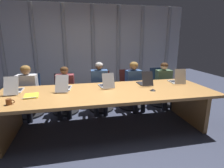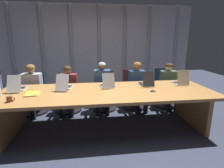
{
  "view_description": "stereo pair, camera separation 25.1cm",
  "coord_description": "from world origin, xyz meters",
  "px_view_note": "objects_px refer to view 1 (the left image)",
  "views": [
    {
      "loc": [
        -0.57,
        -3.07,
        1.69
      ],
      "look_at": [
        0.11,
        0.1,
        0.86
      ],
      "focal_mm": 28.48,
      "sensor_mm": 36.0,
      "label": 1
    },
    {
      "loc": [
        -0.32,
        -3.11,
        1.69
      ],
      "look_at": [
        0.11,
        0.1,
        0.86
      ],
      "focal_mm": 28.48,
      "sensor_mm": 36.0,
      "label": 2
    }
  ],
  "objects_px": {
    "laptop_right_mid": "(145,82)",
    "office_chair_right_end": "(160,91)",
    "laptop_left_mid": "(64,87)",
    "person_right_mid": "(135,83)",
    "office_chair_right_mid": "(130,93)",
    "spiral_notepad": "(31,96)",
    "person_center": "(100,85)",
    "person_right_end": "(165,82)",
    "conference_mic_left_side": "(153,90)",
    "laptop_center": "(106,84)",
    "office_chair_left_end": "(30,100)",
    "coffee_mug_near": "(9,102)",
    "laptop_right_end": "(177,80)",
    "person_left_mid": "(65,88)",
    "laptop_left_end": "(14,89)",
    "office_chair_left_mid": "(65,98)",
    "person_left_end": "(26,89)",
    "office_chair_center": "(101,95)"
  },
  "relations": [
    {
      "from": "office_chair_center",
      "to": "office_chair_right_end",
      "type": "relative_size",
      "value": 0.97
    },
    {
      "from": "laptop_right_end",
      "to": "office_chair_left_end",
      "type": "bearing_deg",
      "value": 82.62
    },
    {
      "from": "office_chair_center",
      "to": "office_chair_right_end",
      "type": "xyz_separation_m",
      "value": [
        1.57,
        0.0,
        0.01
      ]
    },
    {
      "from": "laptop_left_mid",
      "to": "person_right_mid",
      "type": "relative_size",
      "value": 0.45
    },
    {
      "from": "office_chair_left_mid",
      "to": "coffee_mug_near",
      "type": "height_order",
      "value": "office_chair_left_mid"
    },
    {
      "from": "laptop_left_mid",
      "to": "person_left_end",
      "type": "height_order",
      "value": "person_left_end"
    },
    {
      "from": "laptop_right_end",
      "to": "person_left_mid",
      "type": "height_order",
      "value": "person_left_mid"
    },
    {
      "from": "coffee_mug_near",
      "to": "spiral_notepad",
      "type": "distance_m",
      "value": 0.41
    },
    {
      "from": "laptop_center",
      "to": "coffee_mug_near",
      "type": "height_order",
      "value": "laptop_center"
    },
    {
      "from": "laptop_right_end",
      "to": "person_center",
      "type": "relative_size",
      "value": 0.37
    },
    {
      "from": "laptop_left_mid",
      "to": "office_chair_right_mid",
      "type": "height_order",
      "value": "laptop_left_mid"
    },
    {
      "from": "office_chair_right_mid",
      "to": "conference_mic_left_side",
      "type": "height_order",
      "value": "office_chair_right_mid"
    },
    {
      "from": "laptop_center",
      "to": "person_right_mid",
      "type": "xyz_separation_m",
      "value": [
        0.81,
        0.62,
        -0.16
      ]
    },
    {
      "from": "laptop_center",
      "to": "person_left_end",
      "type": "height_order",
      "value": "person_left_end"
    },
    {
      "from": "laptop_center",
      "to": "laptop_right_mid",
      "type": "distance_m",
      "value": 0.81
    },
    {
      "from": "laptop_right_mid",
      "to": "office_chair_left_mid",
      "type": "xyz_separation_m",
      "value": [
        -1.67,
        0.76,
        -0.48
      ]
    },
    {
      "from": "office_chair_right_mid",
      "to": "person_left_mid",
      "type": "height_order",
      "value": "person_left_mid"
    },
    {
      "from": "laptop_left_end",
      "to": "office_chair_right_mid",
      "type": "height_order",
      "value": "laptop_left_end"
    },
    {
      "from": "laptop_center",
      "to": "office_chair_left_end",
      "type": "relative_size",
      "value": 0.47
    },
    {
      "from": "office_chair_left_mid",
      "to": "person_left_end",
      "type": "height_order",
      "value": "person_left_end"
    },
    {
      "from": "laptop_left_mid",
      "to": "laptop_left_end",
      "type": "bearing_deg",
      "value": 97.09
    },
    {
      "from": "person_left_end",
      "to": "office_chair_right_end",
      "type": "bearing_deg",
      "value": 97.2
    },
    {
      "from": "office_chair_right_end",
      "to": "person_right_end",
      "type": "height_order",
      "value": "person_right_end"
    },
    {
      "from": "laptop_left_mid",
      "to": "person_right_mid",
      "type": "distance_m",
      "value": 1.75
    },
    {
      "from": "office_chair_right_end",
      "to": "person_left_end",
      "type": "bearing_deg",
      "value": -92.55
    },
    {
      "from": "laptop_center",
      "to": "laptop_right_end",
      "type": "distance_m",
      "value": 1.54
    },
    {
      "from": "laptop_left_end",
      "to": "office_chair_left_mid",
      "type": "height_order",
      "value": "laptop_left_end"
    },
    {
      "from": "laptop_center",
      "to": "person_center",
      "type": "distance_m",
      "value": 0.64
    },
    {
      "from": "office_chair_right_end",
      "to": "coffee_mug_near",
      "type": "height_order",
      "value": "office_chair_right_end"
    },
    {
      "from": "office_chair_right_end",
      "to": "laptop_left_mid",
      "type": "bearing_deg",
      "value": -76.79
    },
    {
      "from": "office_chair_center",
      "to": "person_left_end",
      "type": "distance_m",
      "value": 1.67
    },
    {
      "from": "laptop_left_end",
      "to": "office_chair_left_end",
      "type": "relative_size",
      "value": 0.54
    },
    {
      "from": "laptop_left_end",
      "to": "laptop_center",
      "type": "relative_size",
      "value": 1.15
    },
    {
      "from": "laptop_right_mid",
      "to": "office_chair_right_end",
      "type": "distance_m",
      "value": 1.17
    },
    {
      "from": "conference_mic_left_side",
      "to": "person_center",
      "type": "bearing_deg",
      "value": 128.79
    },
    {
      "from": "person_right_end",
      "to": "conference_mic_left_side",
      "type": "xyz_separation_m",
      "value": [
        -0.81,
        -1.04,
        0.15
      ]
    },
    {
      "from": "laptop_right_mid",
      "to": "office_chair_left_end",
      "type": "height_order",
      "value": "laptop_right_mid"
    },
    {
      "from": "office_chair_right_mid",
      "to": "coffee_mug_near",
      "type": "relative_size",
      "value": 7.64
    },
    {
      "from": "office_chair_left_mid",
      "to": "laptop_right_mid",
      "type": "bearing_deg",
      "value": 61.73
    },
    {
      "from": "coffee_mug_near",
      "to": "conference_mic_left_side",
      "type": "height_order",
      "value": "coffee_mug_near"
    },
    {
      "from": "office_chair_left_end",
      "to": "person_right_end",
      "type": "xyz_separation_m",
      "value": [
        3.23,
        -0.16,
        0.29
      ]
    },
    {
      "from": "laptop_right_mid",
      "to": "person_right_mid",
      "type": "height_order",
      "value": "person_right_mid"
    },
    {
      "from": "spiral_notepad",
      "to": "office_chair_left_end",
      "type": "bearing_deg",
      "value": 98.17
    },
    {
      "from": "office_chair_right_end",
      "to": "person_left_end",
      "type": "xyz_separation_m",
      "value": [
        -3.21,
        -0.15,
        0.3
      ]
    },
    {
      "from": "laptop_right_end",
      "to": "person_left_mid",
      "type": "xyz_separation_m",
      "value": [
        -2.37,
        0.61,
        -0.21
      ]
    },
    {
      "from": "laptop_right_mid",
      "to": "person_center",
      "type": "distance_m",
      "value": 1.06
    },
    {
      "from": "office_chair_right_mid",
      "to": "spiral_notepad",
      "type": "bearing_deg",
      "value": -67.57
    },
    {
      "from": "laptop_center",
      "to": "person_left_end",
      "type": "xyz_separation_m",
      "value": [
        -1.63,
        0.62,
        -0.17
      ]
    },
    {
      "from": "office_chair_left_end",
      "to": "office_chair_right_end",
      "type": "relative_size",
      "value": 0.97
    },
    {
      "from": "laptop_right_mid",
      "to": "office_chair_right_mid",
      "type": "bearing_deg",
      "value": 6.12
    }
  ]
}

